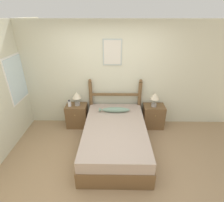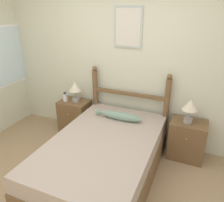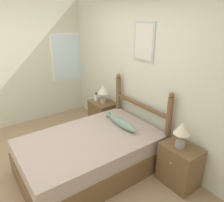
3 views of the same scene
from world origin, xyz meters
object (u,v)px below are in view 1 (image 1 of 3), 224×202
at_px(table_lamp_left, 77,96).
at_px(nightstand_right, 153,116).
at_px(bed, 115,138).
at_px(table_lamp_right, 155,97).
at_px(fish_pillow, 115,110).
at_px(nightstand_left, 77,116).
at_px(bottle, 69,103).

bearing_deg(table_lamp_left, nightstand_right, -0.32).
xyz_separation_m(bed, nightstand_right, (0.97, 0.85, 0.02)).
bearing_deg(table_lamp_right, table_lamp_left, 179.15).
bearing_deg(fish_pillow, nightstand_left, 164.88).
height_order(nightstand_left, bottle, bottle).
bearing_deg(bed, nightstand_left, 138.99).
xyz_separation_m(nightstand_left, bottle, (-0.14, -0.04, 0.37)).
bearing_deg(nightstand_right, table_lamp_right, -145.70).
relative_size(nightstand_right, bottle, 3.40).
height_order(nightstand_left, table_lamp_left, table_lamp_left).
xyz_separation_m(nightstand_left, nightstand_right, (1.95, 0.00, 0.00)).
relative_size(bed, table_lamp_left, 5.74).
xyz_separation_m(bed, table_lamp_right, (0.95, 0.83, 0.56)).
height_order(nightstand_right, table_lamp_left, table_lamp_left).
bearing_deg(nightstand_left, bed, -41.01).
bearing_deg(bottle, nightstand_left, 16.76).
bearing_deg(table_lamp_right, bed, -138.82).
distance_m(nightstand_left, bottle, 0.40).
bearing_deg(nightstand_right, bottle, -178.81).
relative_size(table_lamp_right, bottle, 2.03).
distance_m(nightstand_right, table_lamp_left, 1.99).
distance_m(bed, table_lamp_right, 1.38).
bearing_deg(nightstand_right, fish_pillow, -165.17).
distance_m(table_lamp_left, table_lamp_right, 1.89).
bearing_deg(bottle, bed, -35.72).
bearing_deg(nightstand_left, table_lamp_right, -0.52).
bearing_deg(table_lamp_right, bottle, -179.28).
relative_size(bed, nightstand_left, 3.43).
height_order(table_lamp_right, fish_pillow, table_lamp_right).
relative_size(bed, table_lamp_right, 5.74).
xyz_separation_m(bed, table_lamp_left, (-0.94, 0.86, 0.56)).
xyz_separation_m(nightstand_right, table_lamp_right, (-0.03, -0.02, 0.54)).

